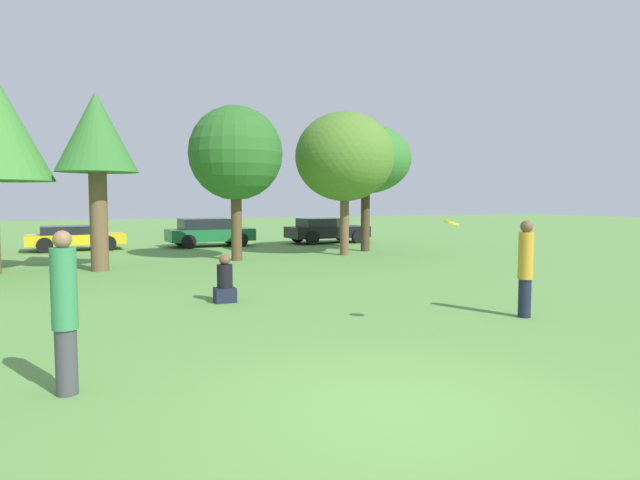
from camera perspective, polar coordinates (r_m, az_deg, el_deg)
name	(u,v)px	position (r m, az deg, el deg)	size (l,w,h in m)	color
ground_plane	(394,409)	(6.37, 7.66, -16.88)	(120.00, 120.00, 0.00)	#5B8E42
person_thrower	(65,311)	(7.13, -24.78, -6.64)	(0.29, 0.29, 1.93)	#3F3F47
person_catcher	(525,267)	(11.39, 20.38, -2.61)	(0.28, 0.28, 1.88)	#191E33
frisbee	(452,223)	(9.63, 13.38, 1.74)	(0.26, 0.25, 0.12)	yellow
bystander_sitting	(225,283)	(12.48, -9.77, -4.34)	(0.46, 0.38, 1.07)	#191E33
tree_2	(96,137)	(18.95, -22.02, 9.80)	(2.51, 2.51, 5.63)	brown
tree_3	(236,154)	(20.81, -8.67, 8.76)	(3.46, 3.46, 5.70)	brown
tree_4	(345,157)	(22.58, 2.55, 8.53)	(3.99, 3.99, 5.78)	brown
tree_5	(366,159)	(24.35, 4.72, 8.26)	(3.95, 3.95, 5.52)	#473323
parked_car_yellow	(74,237)	(26.92, -23.97, 0.30)	(4.16, 2.14, 1.09)	gold
parked_car_green	(208,232)	(27.16, -11.40, 0.83)	(4.12, 2.17, 1.34)	#196633
parked_car_black	(326,230)	(28.70, 0.63, 1.06)	(4.27, 2.19, 1.29)	black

